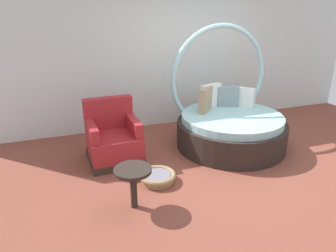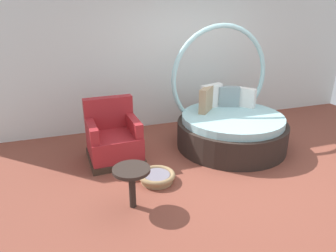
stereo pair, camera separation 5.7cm
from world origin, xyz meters
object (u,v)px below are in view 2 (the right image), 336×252
at_px(red_armchair, 113,139).
at_px(side_table, 132,175).
at_px(pet_basket, 157,177).
at_px(round_daybed, 230,123).

distance_m(red_armchair, side_table, 1.34).
distance_m(pet_basket, side_table, 0.72).
xyz_separation_m(round_daybed, pet_basket, (-1.54, -0.78, -0.32)).
bearing_deg(pet_basket, red_armchair, 116.44).
xyz_separation_m(red_armchair, pet_basket, (0.44, -0.88, -0.26)).
bearing_deg(red_armchair, pet_basket, -63.56).
xyz_separation_m(round_daybed, red_armchair, (-1.98, 0.10, -0.06)).
distance_m(red_armchair, pet_basket, 1.02).
relative_size(round_daybed, side_table, 3.86).
xyz_separation_m(round_daybed, side_table, (-1.98, -1.23, 0.03)).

